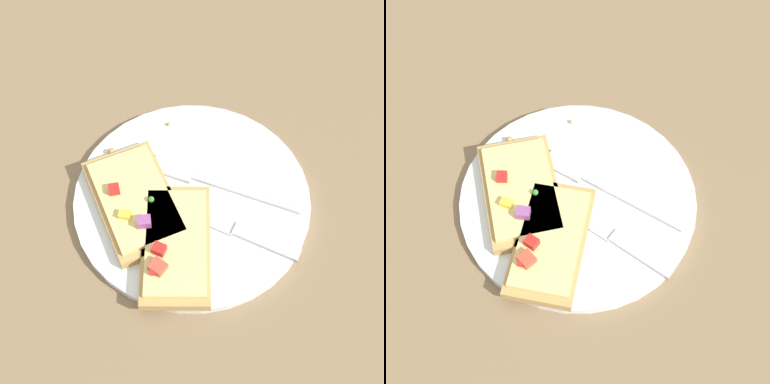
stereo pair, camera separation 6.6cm
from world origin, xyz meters
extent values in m
plane|color=#7F6647|center=(0.00, 0.00, 0.00)|extent=(4.00, 4.00, 0.00)
cylinder|color=white|center=(0.00, 0.00, 0.01)|extent=(0.30, 0.30, 0.01)
cube|color=#B7B7BC|center=(-0.06, -0.04, 0.01)|extent=(0.14, 0.03, 0.01)
cube|color=#B7B7BC|center=(0.04, -0.02, 0.01)|extent=(0.06, 0.03, 0.01)
cube|color=#B7B7BC|center=(0.08, -0.03, 0.01)|extent=(0.03, 0.01, 0.00)
cube|color=#B7B7BC|center=(0.08, -0.02, 0.01)|extent=(0.03, 0.01, 0.00)
cube|color=#B7B7BC|center=(0.08, -0.01, 0.01)|extent=(0.03, 0.01, 0.00)
cube|color=#B7B7BC|center=(0.08, -0.01, 0.01)|extent=(0.03, 0.01, 0.00)
cube|color=#B7B7BC|center=(-0.11, 0.01, 0.01)|extent=(0.08, 0.02, 0.01)
cube|color=#B7B7BC|center=(0.00, 0.02, 0.01)|extent=(0.14, 0.03, 0.00)
cube|color=tan|center=(0.05, 0.04, 0.02)|extent=(0.18, 0.16, 0.01)
cube|color=#E5CC7A|center=(0.05, 0.04, 0.03)|extent=(0.15, 0.14, 0.01)
cube|color=red|center=(0.08, 0.05, 0.04)|extent=(0.02, 0.02, 0.01)
cube|color=#934C8E|center=(0.02, 0.07, 0.04)|extent=(0.02, 0.02, 0.01)
sphere|color=#388433|center=(0.03, 0.04, 0.04)|extent=(0.01, 0.01, 0.01)
cube|color=yellow|center=(0.05, 0.07, 0.04)|extent=(0.02, 0.01, 0.01)
cube|color=tan|center=(-0.02, 0.07, 0.02)|extent=(0.14, 0.17, 0.01)
cube|color=#E5CC7A|center=(-0.02, 0.07, 0.03)|extent=(0.13, 0.15, 0.01)
cube|color=#D14733|center=(-0.02, 0.11, 0.04)|extent=(0.02, 0.02, 0.01)
cube|color=red|center=(-0.01, 0.09, 0.04)|extent=(0.02, 0.01, 0.01)
cube|color=red|center=(-0.02, 0.11, 0.04)|extent=(0.02, 0.02, 0.01)
sphere|color=#B38A48|center=(0.08, -0.08, 0.01)|extent=(0.01, 0.01, 0.01)
sphere|color=#BE7B53|center=(0.10, 0.04, 0.01)|extent=(0.01, 0.01, 0.01)
sphere|color=tan|center=(0.12, -0.01, 0.02)|extent=(0.01, 0.01, 0.01)
camera|label=1|loc=(-0.17, 0.30, 0.58)|focal=50.00mm
camera|label=2|loc=(-0.22, 0.26, 0.58)|focal=50.00mm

